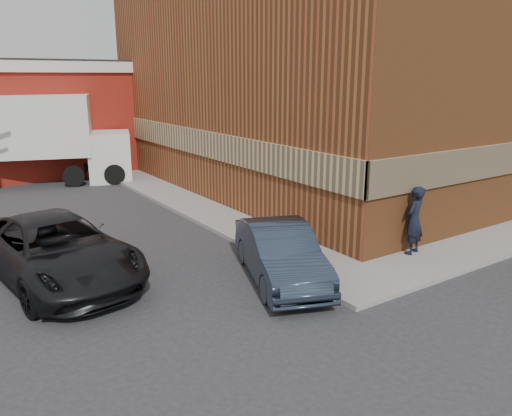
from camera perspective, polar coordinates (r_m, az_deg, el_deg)
ground at (r=12.48m, az=7.13°, el=-8.08°), size 90.00×90.00×0.00m
brick_building at (r=23.87m, az=8.90°, el=14.31°), size 14.25×18.25×9.36m
sidewalk_west at (r=20.01m, az=-8.57°, el=0.88°), size 1.80×18.00×0.12m
man at (r=14.14m, az=17.63°, el=-1.36°), size 0.78×0.62×1.88m
sedan at (r=12.11m, az=2.81°, el=-5.17°), size 2.87×4.46×1.39m
suv_a at (r=12.99m, az=-21.87°, el=-4.44°), size 3.38×5.95×1.57m
box_truck at (r=24.87m, az=-23.79°, el=7.80°), size 8.48×4.87×4.02m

